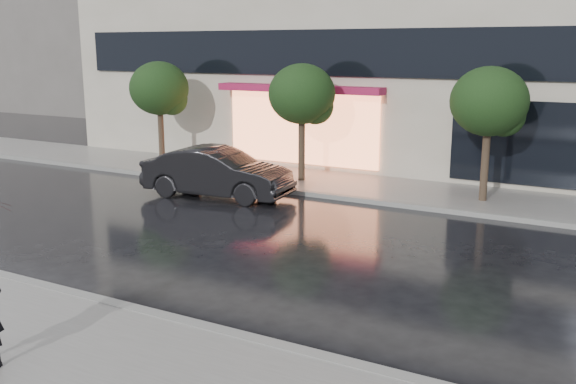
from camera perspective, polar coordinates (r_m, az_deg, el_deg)
The scene contains 10 objects.
ground at distance 11.99m, azimuth -8.61°, elevation -9.47°, with size 120.00×120.00×0.00m, color black.
sidewalk_near at distance 9.85m, azimuth -20.58°, elevation -14.98°, with size 60.00×4.50×0.12m, color slate.
sidewalk_far at distance 20.67m, azimuth 8.91°, elevation 0.21°, with size 60.00×3.50×0.12m, color slate.
curb_near at distance 11.26m, azimuth -11.76°, elevation -10.75°, with size 60.00×0.25×0.14m, color gray.
curb_far at distance 19.07m, azimuth 7.08°, elevation -0.77°, with size 60.00×0.25×0.14m, color gray.
bg_building_left at distance 49.23m, azimuth -16.61°, elevation 14.03°, with size 14.00×10.00×12.00m, color #59544F.
tree_far_west at distance 24.58m, azimuth -11.22°, elevation 8.86°, with size 2.20×2.20×3.99m.
tree_mid_west at distance 21.23m, azimuth 1.43°, elevation 8.50°, with size 2.20×2.20×3.99m.
tree_mid_east at distance 19.21m, azimuth 17.64°, elevation 7.46°, with size 2.20×2.20×3.99m.
parked_car at distance 19.65m, azimuth -6.31°, elevation 1.72°, with size 1.61×4.62×1.52m, color black.
Camera 1 is at (6.86, -8.73, 4.52)m, focal length 40.00 mm.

